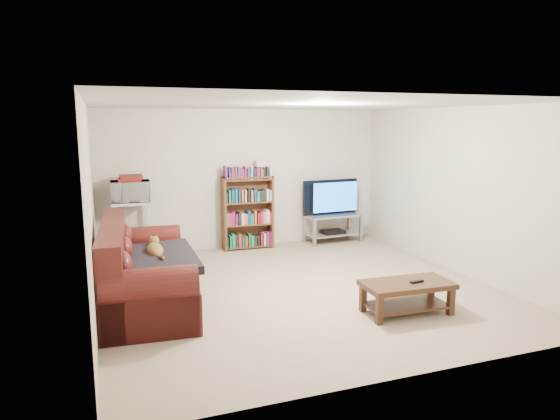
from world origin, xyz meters
name	(u,v)px	position (x,y,z in m)	size (l,w,h in m)	color
floor	(297,288)	(0.00, 0.00, 0.00)	(5.00, 5.00, 0.00)	tan
ceiling	(298,104)	(0.00, 0.00, 2.40)	(5.00, 5.00, 0.00)	white
wall_back	(244,179)	(0.00, 2.50, 1.20)	(5.00, 5.00, 0.00)	beige
wall_front	(411,243)	(0.00, -2.50, 1.20)	(5.00, 5.00, 0.00)	beige
wall_left	(91,211)	(-2.50, 0.00, 1.20)	(5.00, 5.00, 0.00)	beige
wall_right	(457,190)	(2.50, 0.00, 1.20)	(5.00, 5.00, 0.00)	beige
sofa	(140,276)	(-2.00, 0.13, 0.35)	(1.17, 2.42, 1.00)	#471412
blanket	(156,260)	(-1.82, -0.04, 0.58)	(0.91, 1.18, 0.10)	black
cat	(155,250)	(-1.81, 0.17, 0.64)	(0.26, 0.64, 0.19)	brown
coffee_table	(407,292)	(0.86, -1.24, 0.26)	(1.06, 0.57, 0.38)	#3A2214
remote	(417,281)	(0.95, -1.29, 0.39)	(0.17, 0.05, 0.02)	black
tv_stand	(333,223)	(1.60, 2.23, 0.35)	(1.05, 0.53, 0.51)	#999EA3
television	(333,197)	(1.60, 2.23, 0.83)	(1.10, 0.15, 0.63)	black
dvd_player	(333,232)	(1.60, 2.23, 0.19)	(0.41, 0.29, 0.06)	black
bookshelf	(248,211)	(-0.01, 2.30, 0.66)	(0.88, 0.29, 1.27)	#54321D
shelf_clutter	(253,170)	(0.09, 2.31, 1.37)	(0.65, 0.20, 0.28)	silver
microwave_stand	(132,223)	(-1.95, 2.16, 0.61)	(0.61, 0.45, 0.96)	silver
microwave	(130,191)	(-1.95, 2.16, 1.12)	(0.59, 0.40, 0.33)	silver
game_boxes	(130,179)	(-1.95, 2.16, 1.31)	(0.35, 0.30, 0.05)	maroon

